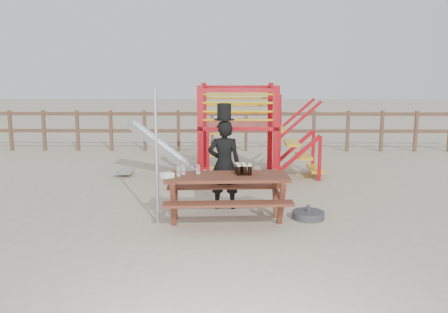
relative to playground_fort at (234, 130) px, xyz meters
The scene contains 10 objects.
ground 3.74m from the playground_fort, 91.99° to the right, with size 60.00×60.00×0.00m, color #B5A98D.
back_fence 3.44m from the playground_fort, 92.08° to the left, with size 15.09×0.09×1.20m.
playground_fort is the anchor object (origin of this frame).
picnic_table 3.42m from the playground_fort, 92.50° to the right, with size 2.07×1.49×0.77m.
man_with_hat 2.61m from the playground_fort, 94.29° to the right, with size 0.58×0.39×1.87m.
metal_pole 3.72m from the playground_fort, 109.65° to the right, with size 0.05×0.05×2.17m, color #B2B2B7.
parasol_base 3.58m from the playground_fort, 69.32° to the right, with size 0.53×0.53×0.23m.
paper_bag 3.72m from the playground_fort, 106.92° to the right, with size 0.18×0.14×0.08m, color white.
stout_pints 3.29m from the playground_fort, 87.86° to the right, with size 0.28×0.27×0.17m.
empty_glasses 3.43m from the playground_fort, 103.40° to the right, with size 0.37×0.26×0.15m.
Camera 1 is at (0.04, -7.62, 2.52)m, focal length 40.00 mm.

